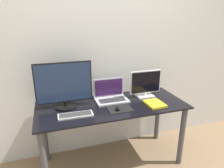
% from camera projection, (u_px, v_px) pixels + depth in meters
% --- Properties ---
extents(wall_back, '(7.00, 0.05, 2.50)m').
position_uv_depth(wall_back, '(102.00, 55.00, 2.43)').
color(wall_back, silver).
rests_on(wall_back, ground_plane).
extents(desk, '(1.65, 0.67, 0.76)m').
position_uv_depth(desk, '(112.00, 117.00, 2.27)').
color(desk, black).
rests_on(desk, ground_plane).
extents(monitor_left, '(0.59, 0.23, 0.50)m').
position_uv_depth(monitor_left, '(64.00, 86.00, 2.09)').
color(monitor_left, black).
rests_on(monitor_left, desk).
extents(monitor_right, '(0.39, 0.14, 0.33)m').
position_uv_depth(monitor_right, '(146.00, 84.00, 2.40)').
color(monitor_right, silver).
rests_on(monitor_right, desk).
extents(laptop, '(0.37, 0.24, 0.24)m').
position_uv_depth(laptop, '(111.00, 95.00, 2.35)').
color(laptop, silver).
rests_on(laptop, desk).
extents(keyboard, '(0.35, 0.13, 0.02)m').
position_uv_depth(keyboard, '(76.00, 115.00, 1.97)').
color(keyboard, silver).
rests_on(keyboard, desk).
extents(mousepad, '(0.26, 0.19, 0.00)m').
position_uv_depth(mousepad, '(120.00, 109.00, 2.12)').
color(mousepad, black).
rests_on(mousepad, desk).
extents(mouse, '(0.04, 0.07, 0.03)m').
position_uv_depth(mouse, '(118.00, 109.00, 2.08)').
color(mouse, black).
rests_on(mouse, mousepad).
extents(book, '(0.19, 0.24, 0.02)m').
position_uv_depth(book, '(155.00, 104.00, 2.23)').
color(book, yellow).
rests_on(book, desk).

